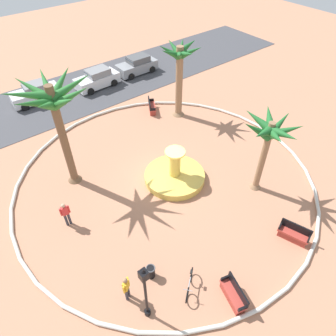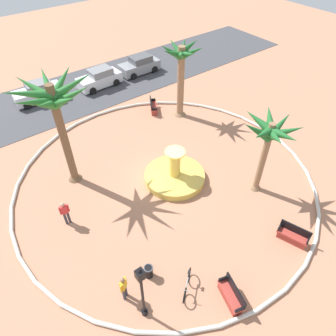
{
  "view_description": "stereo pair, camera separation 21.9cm",
  "coord_description": "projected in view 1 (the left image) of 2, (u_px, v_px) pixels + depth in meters",
  "views": [
    {
      "loc": [
        -8.56,
        -11.09,
        14.01
      ],
      "look_at": [
        0.15,
        -0.1,
        1.0
      ],
      "focal_mm": 33.07,
      "sensor_mm": 36.0,
      "label": 1
    },
    {
      "loc": [
        -8.38,
        -11.23,
        14.01
      ],
      "look_at": [
        0.15,
        -0.1,
        1.0
      ],
      "focal_mm": 33.07,
      "sensor_mm": 36.0,
      "label": 2
    }
  ],
  "objects": [
    {
      "name": "ground_plane",
      "position": [
        165.0,
        180.0,
        19.8
      ],
      "size": [
        80.0,
        80.0,
        0.0
      ],
      "primitive_type": "plane",
      "color": "tan"
    },
    {
      "name": "plaza_curb",
      "position": [
        165.0,
        178.0,
        19.73
      ],
      "size": [
        18.72,
        18.72,
        0.2
      ],
      "primitive_type": "torus",
      "color": "silver",
      "rests_on": "ground"
    },
    {
      "name": "street_asphalt",
      "position": [
        71.0,
        94.0,
        27.69
      ],
      "size": [
        48.0,
        8.0,
        0.03
      ],
      "primitive_type": "cube",
      "color": "#424247",
      "rests_on": "ground"
    },
    {
      "name": "fountain",
      "position": [
        175.0,
        175.0,
        19.62
      ],
      "size": [
        3.83,
        3.83,
        2.31
      ],
      "color": "gold",
      "rests_on": "ground"
    },
    {
      "name": "palm_tree_near_fountain",
      "position": [
        269.0,
        135.0,
        16.55
      ],
      "size": [
        3.43,
        3.54,
        5.09
      ],
      "color": "#8E6B4C",
      "rests_on": "ground"
    },
    {
      "name": "palm_tree_by_curb",
      "position": [
        54.0,
        107.0,
        16.13
      ],
      "size": [
        4.62,
        4.45,
        6.88
      ],
      "color": "brown",
      "rests_on": "ground"
    },
    {
      "name": "palm_tree_mid_plaza",
      "position": [
        180.0,
        65.0,
        22.48
      ],
      "size": [
        3.34,
        3.32,
        5.87
      ],
      "color": "#8E6B4C",
      "rests_on": "ground"
    },
    {
      "name": "bench_east",
      "position": [
        233.0,
        295.0,
        13.92
      ],
      "size": [
        0.93,
        1.68,
        1.0
      ],
      "color": "#B73D33",
      "rests_on": "ground"
    },
    {
      "name": "bench_west",
      "position": [
        152.0,
        107.0,
        25.48
      ],
      "size": [
        1.24,
        1.63,
        1.0
      ],
      "color": "#B73D33",
      "rests_on": "ground"
    },
    {
      "name": "bench_north",
      "position": [
        293.0,
        235.0,
        16.3
      ],
      "size": [
        0.97,
        1.68,
        1.0
      ],
      "color": "#B73D33",
      "rests_on": "ground"
    },
    {
      "name": "lamppost",
      "position": [
        145.0,
        290.0,
        12.15
      ],
      "size": [
        0.32,
        0.32,
        3.79
      ],
      "color": "black",
      "rests_on": "ground"
    },
    {
      "name": "trash_bin",
      "position": [
        151.0,
        272.0,
        14.71
      ],
      "size": [
        0.46,
        0.46,
        0.73
      ],
      "color": "black",
      "rests_on": "ground"
    },
    {
      "name": "bicycle_red_frame",
      "position": [
        189.0,
        284.0,
        14.25
      ],
      "size": [
        1.39,
        1.11,
        0.94
      ],
      "color": "black",
      "rests_on": "ground"
    },
    {
      "name": "person_cyclist_helmet",
      "position": [
        126.0,
        288.0,
        13.56
      ],
      "size": [
        0.45,
        0.36,
        1.68
      ],
      "color": "#33333D",
      "rests_on": "ground"
    },
    {
      "name": "person_cyclist_photo",
      "position": [
        66.0,
        213.0,
        16.59
      ],
      "size": [
        0.53,
        0.24,
        1.68
      ],
      "color": "#33333D",
      "rests_on": "ground"
    },
    {
      "name": "parked_car_leftmost",
      "position": [
        36.0,
        93.0,
        26.31
      ],
      "size": [
        4.11,
        2.14,
        1.67
      ],
      "color": "silver",
      "rests_on": "ground"
    },
    {
      "name": "parked_car_second",
      "position": [
        97.0,
        79.0,
        28.24
      ],
      "size": [
        4.08,
        2.06,
        1.67
      ],
      "color": "silver",
      "rests_on": "ground"
    },
    {
      "name": "parked_car_third",
      "position": [
        137.0,
        65.0,
        30.32
      ],
      "size": [
        4.01,
        1.94,
        1.67
      ],
      "color": "gray",
      "rests_on": "ground"
    }
  ]
}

